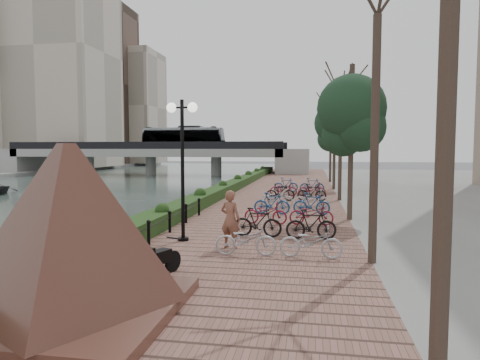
% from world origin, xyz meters
% --- Properties ---
extents(ground, '(220.00, 220.00, 0.00)m').
position_xyz_m(ground, '(0.00, 0.00, 0.00)').
color(ground, '#59595B').
rests_on(ground, ground).
extents(river_water, '(30.00, 130.00, 0.02)m').
position_xyz_m(river_water, '(-15.00, 25.00, 0.01)').
color(river_water, '#43544A').
rests_on(river_water, ground).
extents(promenade, '(8.00, 75.00, 0.50)m').
position_xyz_m(promenade, '(4.00, 17.50, 0.25)').
color(promenade, brown).
rests_on(promenade, ground).
extents(hedge, '(1.10, 56.00, 0.60)m').
position_xyz_m(hedge, '(0.60, 20.00, 0.80)').
color(hedge, '#193513').
rests_on(hedge, promenade).
extents(chain_fence, '(0.10, 14.10, 0.70)m').
position_xyz_m(chain_fence, '(1.40, 2.00, 0.85)').
color(chain_fence, black).
rests_on(chain_fence, promenade).
extents(granite_monument, '(5.16, 5.16, 3.09)m').
position_xyz_m(granite_monument, '(2.15, -2.60, 2.07)').
color(granite_monument, '#49291F').
rests_on(granite_monument, promenade).
extents(lamppost, '(1.02, 0.32, 4.57)m').
position_xyz_m(lamppost, '(2.27, 3.79, 3.82)').
color(lamppost, black).
rests_on(lamppost, promenade).
extents(motorcycle, '(0.91, 1.44, 0.86)m').
position_xyz_m(motorcycle, '(2.88, -0.20, 0.93)').
color(motorcycle, black).
rests_on(motorcycle, promenade).
extents(pedestrian, '(0.74, 0.59, 1.76)m').
position_xyz_m(pedestrian, '(4.00, 3.00, 1.38)').
color(pedestrian, brown).
rests_on(pedestrian, promenade).
extents(bicycle_parking, '(2.40, 19.89, 1.00)m').
position_xyz_m(bicycle_parking, '(5.50, 11.10, 0.97)').
color(bicycle_parking, '#AAABAF').
rests_on(bicycle_parking, promenade).
extents(street_trees, '(3.20, 37.12, 6.80)m').
position_xyz_m(street_trees, '(8.00, 12.68, 3.69)').
color(street_trees, '#34261E').
rests_on(street_trees, promenade).
extents(bridge, '(36.00, 10.77, 6.50)m').
position_xyz_m(bridge, '(-14.05, 45.00, 3.37)').
color(bridge, gray).
rests_on(bridge, ground).
extents(far_buildings, '(35.00, 38.00, 38.00)m').
position_xyz_m(far_buildings, '(-41.66, 65.91, 16.12)').
color(far_buildings, '#B9AD9A').
rests_on(far_buildings, far_bank).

